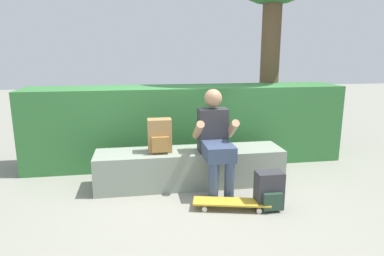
# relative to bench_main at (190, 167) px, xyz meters

# --- Properties ---
(ground_plane) EXTENTS (24.00, 24.00, 0.00)m
(ground_plane) POSITION_rel_bench_main_xyz_m (0.00, -0.30, -0.22)
(ground_plane) COLOR gray
(bench_main) EXTENTS (2.29, 0.51, 0.44)m
(bench_main) POSITION_rel_bench_main_xyz_m (0.00, 0.00, 0.00)
(bench_main) COLOR gray
(bench_main) RESTS_ON ground
(person_skater) EXTENTS (0.49, 0.62, 1.19)m
(person_skater) POSITION_rel_bench_main_xyz_m (0.26, -0.22, 0.42)
(person_skater) COLOR #333338
(person_skater) RESTS_ON ground
(skateboard_near_person) EXTENTS (0.82, 0.38, 0.09)m
(skateboard_near_person) POSITION_rel_bench_main_xyz_m (0.32, -0.75, -0.15)
(skateboard_near_person) COLOR gold
(skateboard_near_person) RESTS_ON ground
(backpack_on_bench) EXTENTS (0.28, 0.23, 0.40)m
(backpack_on_bench) POSITION_rel_bench_main_xyz_m (-0.37, -0.01, 0.41)
(backpack_on_bench) COLOR #A37A47
(backpack_on_bench) RESTS_ON bench_main
(backpack_on_ground) EXTENTS (0.28, 0.23, 0.40)m
(backpack_on_ground) POSITION_rel_bench_main_xyz_m (0.71, -0.79, -0.03)
(backpack_on_ground) COLOR #333338
(backpack_on_ground) RESTS_ON ground
(hedge_row) EXTENTS (4.55, 0.73, 1.13)m
(hedge_row) POSITION_rel_bench_main_xyz_m (0.10, 0.92, 0.34)
(hedge_row) COLOR #347439
(hedge_row) RESTS_ON ground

